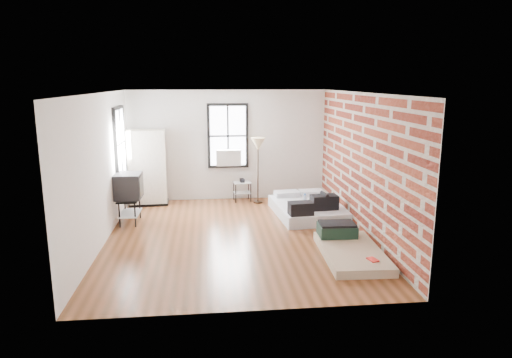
{
  "coord_description": "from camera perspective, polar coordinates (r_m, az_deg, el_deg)",
  "views": [
    {
      "loc": [
        -0.51,
        -8.57,
        3.02
      ],
      "look_at": [
        0.43,
        0.3,
        1.09
      ],
      "focal_mm": 32.0,
      "sensor_mm": 36.0,
      "label": 1
    }
  ],
  "objects": [
    {
      "name": "tv_stand",
      "position": [
        10.12,
        -15.61,
        -1.04
      ],
      "size": [
        0.55,
        0.78,
        1.09
      ],
      "rotation": [
        0.0,
        0.0,
        -0.01
      ],
      "color": "black",
      "rests_on": "ground"
    },
    {
      "name": "room_shell",
      "position": [
        9.05,
        -1.32,
        4.05
      ],
      "size": [
        5.02,
        6.02,
        2.8
      ],
      "color": "silver",
      "rests_on": "ground"
    },
    {
      "name": "mattress_main",
      "position": [
        10.51,
        6.57,
        -3.6
      ],
      "size": [
        1.62,
        2.09,
        0.63
      ],
      "rotation": [
        0.0,
        0.0,
        0.08
      ],
      "color": "white",
      "rests_on": "ground"
    },
    {
      "name": "wardrobe",
      "position": [
        11.51,
        -13.41,
        1.37
      ],
      "size": [
        0.97,
        0.59,
        1.86
      ],
      "rotation": [
        0.0,
        0.0,
        0.06
      ],
      "color": "black",
      "rests_on": "ground"
    },
    {
      "name": "ground",
      "position": [
        9.1,
        -2.54,
        -7.2
      ],
      "size": [
        6.0,
        6.0,
        0.0
      ],
      "primitive_type": "plane",
      "color": "#593117",
      "rests_on": "ground"
    },
    {
      "name": "mattress_bare",
      "position": [
        8.37,
        11.41,
        -8.3
      ],
      "size": [
        1.07,
        1.92,
        0.41
      ],
      "rotation": [
        0.0,
        0.0,
        -0.04
      ],
      "color": "tan",
      "rests_on": "ground"
    },
    {
      "name": "floor_lamp",
      "position": [
        11.27,
        0.25,
        3.99
      ],
      "size": [
        0.35,
        0.35,
        1.65
      ],
      "color": "black",
      "rests_on": "ground"
    },
    {
      "name": "side_table",
      "position": [
        11.62,
        -1.74,
        -0.91
      ],
      "size": [
        0.48,
        0.4,
        0.58
      ],
      "rotation": [
        0.0,
        0.0,
        0.11
      ],
      "color": "black",
      "rests_on": "ground"
    }
  ]
}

